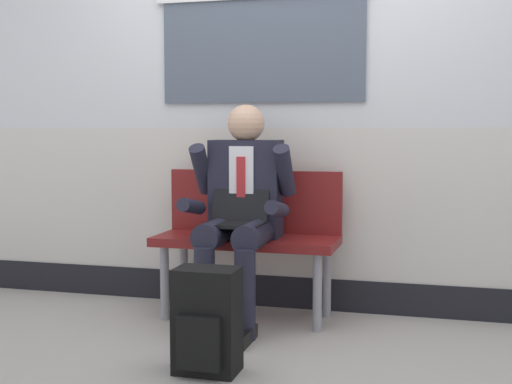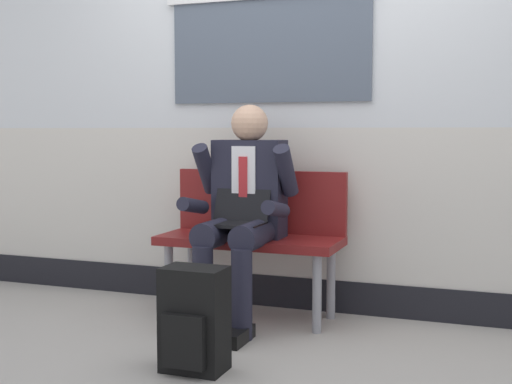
% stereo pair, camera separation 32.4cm
% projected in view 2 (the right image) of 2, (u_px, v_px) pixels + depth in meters
% --- Properties ---
extents(ground_plane, '(18.00, 18.00, 0.00)m').
position_uv_depth(ground_plane, '(271.00, 335.00, 3.64)').
color(ground_plane, '#9E9991').
extents(station_wall, '(6.15, 0.17, 2.93)m').
position_uv_depth(station_wall, '(306.00, 67.00, 4.10)').
color(station_wall, silver).
rests_on(station_wall, ground).
extents(bench_with_person, '(1.04, 0.42, 0.84)m').
position_uv_depth(bench_with_person, '(254.00, 230.00, 4.00)').
color(bench_with_person, maroon).
rests_on(bench_with_person, ground).
extents(person_seated, '(0.57, 0.70, 1.22)m').
position_uv_depth(person_seated, '(242.00, 208.00, 3.81)').
color(person_seated, '#1E1E2D').
rests_on(person_seated, ground).
extents(backpack, '(0.28, 0.23, 0.47)m').
position_uv_depth(backpack, '(194.00, 321.00, 3.08)').
color(backpack, black).
rests_on(backpack, ground).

